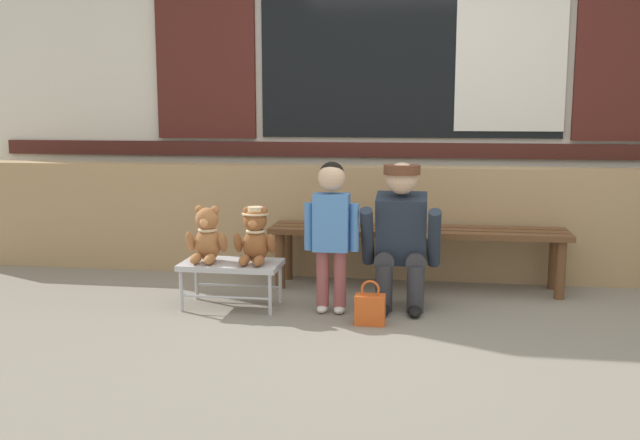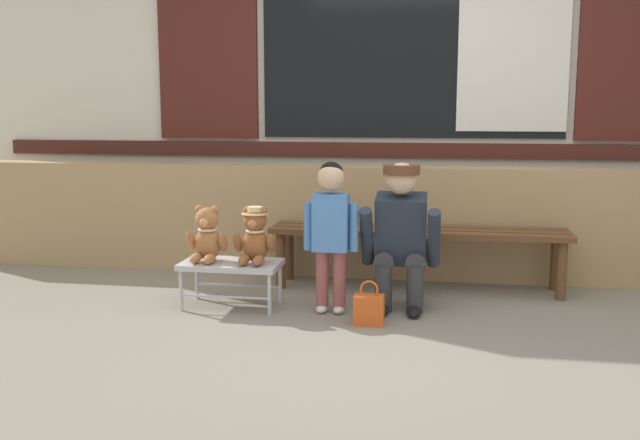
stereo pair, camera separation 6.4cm
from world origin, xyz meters
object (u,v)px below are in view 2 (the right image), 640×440
at_px(teddy_bear_with_hat, 255,236).
at_px(child_standing, 331,220).
at_px(teddy_bear_plain, 207,236).
at_px(wooden_bench_long, 418,238).
at_px(adult_crouching, 402,235).
at_px(small_display_bench, 231,267).
at_px(handbag_on_ground, 369,309).

bearing_deg(teddy_bear_with_hat, child_standing, -2.10).
distance_m(teddy_bear_plain, teddy_bear_with_hat, 0.32).
relative_size(wooden_bench_long, child_standing, 2.19).
distance_m(child_standing, adult_crouching, 0.48).
bearing_deg(small_display_bench, handbag_on_ground, -14.52).
bearing_deg(adult_crouching, teddy_bear_plain, -173.49).
bearing_deg(small_display_bench, adult_crouching, 7.53).
distance_m(small_display_bench, handbag_on_ground, 0.97).
bearing_deg(teddy_bear_plain, child_standing, -1.23).
height_order(wooden_bench_long, child_standing, child_standing).
bearing_deg(handbag_on_ground, teddy_bear_plain, 167.48).
xyz_separation_m(small_display_bench, teddy_bear_with_hat, (0.16, 0.00, 0.21)).
bearing_deg(adult_crouching, child_standing, -159.82).
xyz_separation_m(wooden_bench_long, child_standing, (-0.52, -0.70, 0.22)).
height_order(teddy_bear_plain, adult_crouching, adult_crouching).
height_order(small_display_bench, teddy_bear_with_hat, teddy_bear_with_hat).
distance_m(wooden_bench_long, teddy_bear_with_hat, 1.23).
relative_size(teddy_bear_plain, teddy_bear_with_hat, 1.00).
relative_size(teddy_bear_plain, handbag_on_ground, 1.34).
height_order(wooden_bench_long, teddy_bear_with_hat, teddy_bear_with_hat).
xyz_separation_m(teddy_bear_with_hat, child_standing, (0.50, -0.02, 0.12)).
relative_size(small_display_bench, teddy_bear_with_hat, 1.76).
distance_m(small_display_bench, child_standing, 0.73).
xyz_separation_m(teddy_bear_plain, child_standing, (0.82, -0.02, 0.13)).
distance_m(small_display_bench, teddy_bear_plain, 0.25).
height_order(small_display_bench, child_standing, child_standing).
bearing_deg(small_display_bench, teddy_bear_with_hat, 0.77).
bearing_deg(teddy_bear_plain, teddy_bear_with_hat, 0.13).
distance_m(teddy_bear_plain, handbag_on_ground, 1.17).
distance_m(wooden_bench_long, child_standing, 0.90).
bearing_deg(teddy_bear_plain, handbag_on_ground, -12.52).
xyz_separation_m(child_standing, handbag_on_ground, (0.27, -0.22, -0.50)).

